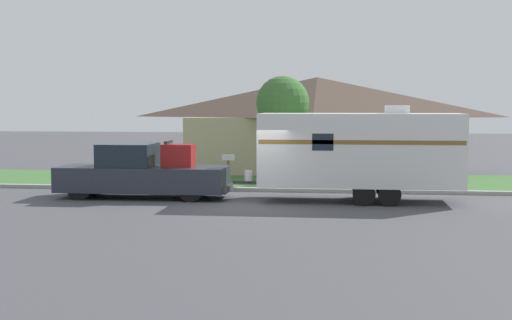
# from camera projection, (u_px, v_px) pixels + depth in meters

# --- Properties ---
(ground_plane) EXTENTS (120.00, 120.00, 0.00)m
(ground_plane) POSITION_uv_depth(u_px,v_px,m) (250.00, 205.00, 23.70)
(ground_plane) COLOR #47474C
(curb_strip) EXTENTS (80.00, 0.30, 0.14)m
(curb_strip) POSITION_uv_depth(u_px,v_px,m) (263.00, 190.00, 27.40)
(curb_strip) COLOR #999993
(curb_strip) RESTS_ON ground_plane
(lawn_strip) EXTENTS (80.00, 7.00, 0.03)m
(lawn_strip) POSITION_uv_depth(u_px,v_px,m) (272.00, 181.00, 31.02)
(lawn_strip) COLOR #3D6B33
(lawn_strip) RESTS_ON ground_plane
(house_across_street) EXTENTS (13.27, 6.89, 4.69)m
(house_across_street) POSITION_uv_depth(u_px,v_px,m) (317.00, 122.00, 35.73)
(house_across_street) COLOR tan
(house_across_street) RESTS_ON ground_plane
(pickup_truck) EXTENTS (6.15, 2.00, 2.05)m
(pickup_truck) POSITION_uv_depth(u_px,v_px,m) (142.00, 173.00, 25.50)
(pickup_truck) COLOR black
(pickup_truck) RESTS_ON ground_plane
(travel_trailer) EXTENTS (7.85, 2.39, 3.32)m
(travel_trailer) POSITION_uv_depth(u_px,v_px,m) (360.00, 150.00, 24.48)
(travel_trailer) COLOR black
(travel_trailer) RESTS_ON ground_plane
(mailbox) EXTENTS (0.48, 0.20, 1.35)m
(mailbox) POSITION_uv_depth(u_px,v_px,m) (228.00, 163.00, 28.32)
(mailbox) COLOR brown
(mailbox) RESTS_ON ground_plane
(tree_in_yard) EXTENTS (2.21, 2.21, 4.52)m
(tree_in_yard) POSITION_uv_depth(u_px,v_px,m) (283.00, 103.00, 29.49)
(tree_in_yard) COLOR brown
(tree_in_yard) RESTS_ON ground_plane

